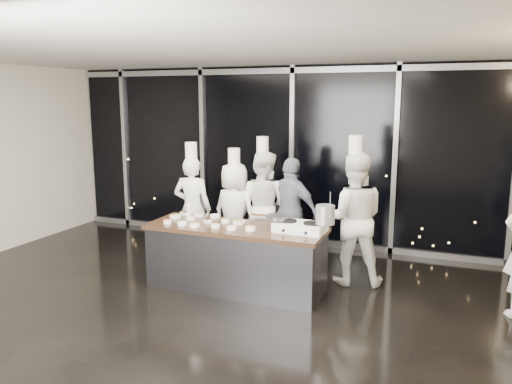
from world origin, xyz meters
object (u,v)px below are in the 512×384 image
frying_pan (277,217)px  guest (291,211)px  stock_pot (325,215)px  chef_center (262,205)px  chef_far_left (192,207)px  demo_counter (236,258)px  chef_left (234,212)px  stove (300,227)px  chef_right (353,218)px

frying_pan → guest: size_ratio=0.32×
stock_pot → chef_center: 1.91m
chef_far_left → chef_center: size_ratio=0.95×
demo_counter → chef_left: size_ratio=1.33×
demo_counter → stove: 1.04m
stove → frying_pan: (-0.32, 0.01, 0.10)m
guest → chef_right: size_ratio=0.81×
chef_left → demo_counter: bearing=126.2°
chef_left → chef_center: bearing=-134.8°
stove → guest: size_ratio=0.39×
demo_counter → stock_pot: bearing=1.8°
chef_left → chef_right: 1.97m
demo_counter → chef_left: 1.27m
frying_pan → chef_far_left: 1.98m
stove → guest: (-0.53, 1.29, -0.11)m
chef_right → chef_left: bearing=-21.1°
stock_pot → chef_far_left: 2.60m
stock_pot → guest: size_ratio=0.14×
stove → chef_far_left: chef_far_left is taller
stove → chef_center: (-1.03, 1.30, -0.06)m
guest → chef_center: bearing=18.3°
frying_pan → stock_pot: bearing=0.6°
frying_pan → demo_counter: bearing=-170.5°
chef_left → stock_pot: bearing=160.0°
stove → chef_far_left: bearing=159.9°
stove → stock_pot: bearing=-0.0°
guest → chef_right: 1.18m
chef_far_left → chef_left: size_ratio=1.05×
demo_counter → stove: bearing=3.6°
stove → chef_center: 1.66m
frying_pan → stock_pot: stock_pot is taller
chef_center → chef_right: (1.57, -0.51, 0.05)m
guest → demo_counter: bearing=94.1°
frying_pan → guest: 1.32m
chef_far_left → guest: (1.56, 0.41, -0.02)m
chef_left → chef_right: (1.95, -0.25, 0.13)m
chef_center → chef_far_left: bearing=24.4°
stove → frying_pan: frying_pan is taller
chef_center → chef_left: bearing=36.9°
stock_pot → stove: bearing=177.1°
guest → chef_right: chef_right is taller
chef_center → guest: 0.50m
chef_right → chef_far_left: bearing=-15.7°
stove → chef_far_left: 2.27m
stove → chef_right: 0.96m
demo_counter → chef_right: size_ratio=1.16×
chef_far_left → chef_right: size_ratio=0.91×
chef_far_left → chef_center: 1.14m
frying_pan → chef_left: size_ratio=0.29×
stove → chef_left: bearing=146.4°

